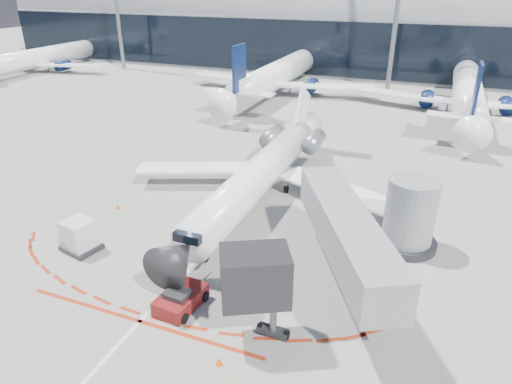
% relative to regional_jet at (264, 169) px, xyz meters
% --- Properties ---
extents(ground, '(260.00, 260.00, 0.00)m').
position_rel_regional_jet_xyz_m(ground, '(-0.63, -4.88, -2.34)').
color(ground, slate).
rests_on(ground, ground).
extents(apron_centerline, '(0.25, 40.00, 0.01)m').
position_rel_regional_jet_xyz_m(apron_centerline, '(-0.63, -2.88, -2.33)').
color(apron_centerline, silver).
rests_on(apron_centerline, ground).
extents(apron_stop_bar, '(14.00, 0.25, 0.01)m').
position_rel_regional_jet_xyz_m(apron_stop_bar, '(-0.63, -16.38, -2.33)').
color(apron_stop_bar, '#9C2811').
rests_on(apron_stop_bar, ground).
extents(terminal_building, '(150.00, 24.15, 24.00)m').
position_rel_regional_jet_xyz_m(terminal_building, '(-0.63, 60.09, 6.18)').
color(terminal_building, '#96989B').
rests_on(terminal_building, ground).
extents(jet_bridge, '(10.03, 15.20, 4.90)m').
position_rel_regional_jet_xyz_m(jet_bridge, '(9.16, -7.90, 0.67)').
color(jet_bridge, gray).
rests_on(jet_bridge, ground).
extents(light_mast_centre, '(0.70, 0.70, 25.00)m').
position_rel_regional_jet_xyz_m(light_mast_centre, '(4.37, 43.12, 10.16)').
color(light_mast_centre, slate).
rests_on(light_mast_centre, ground).
extents(regional_jet, '(22.69, 27.98, 7.01)m').
position_rel_regional_jet_xyz_m(regional_jet, '(0.00, 0.00, 0.00)').
color(regional_jet, white).
rests_on(regional_jet, ground).
extents(pushback_tug, '(2.17, 4.66, 1.19)m').
position_rel_regional_jet_xyz_m(pushback_tug, '(0.78, -14.57, -1.81)').
color(pushback_tug, '#4F0E0B').
rests_on(pushback_tug, ground).
extents(uld_container, '(2.63, 2.37, 2.13)m').
position_rel_regional_jet_xyz_m(uld_container, '(-8.17, -12.01, -1.28)').
color(uld_container, black).
rests_on(uld_container, ground).
extents(safety_cone_left, '(0.32, 0.32, 0.45)m').
position_rel_regional_jet_xyz_m(safety_cone_left, '(-9.60, -6.32, -2.12)').
color(safety_cone_left, '#FA4F05').
rests_on(safety_cone_left, ground).
extents(safety_cone_right, '(0.33, 0.33, 0.45)m').
position_rel_regional_jet_xyz_m(safety_cone_right, '(4.49, -17.48, -2.11)').
color(safety_cone_right, '#FA4F05').
rests_on(safety_cone_right, ground).
extents(bg_airliner_0, '(30.42, 32.20, 9.84)m').
position_rel_regional_jet_xyz_m(bg_airliner_0, '(-58.33, 35.69, 2.58)').
color(bg_airliner_0, white).
rests_on(bg_airliner_0, ground).
extents(bg_airliner_1, '(34.26, 36.27, 11.08)m').
position_rel_regional_jet_xyz_m(bg_airliner_1, '(-11.07, 35.07, 3.20)').
color(bg_airliner_1, white).
rests_on(bg_airliner_1, ground).
extents(bg_airliner_2, '(32.86, 34.79, 10.63)m').
position_rel_regional_jet_xyz_m(bg_airliner_2, '(15.45, 33.64, 2.97)').
color(bg_airliner_2, white).
rests_on(bg_airliner_2, ground).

